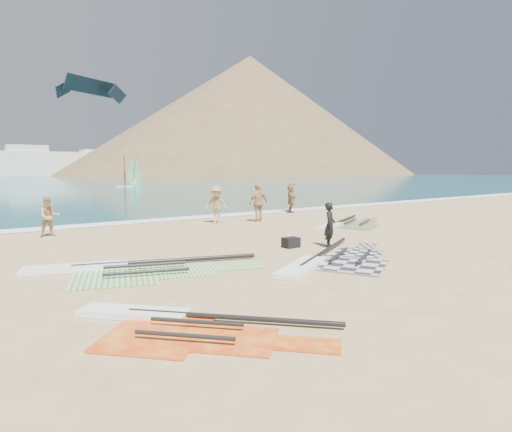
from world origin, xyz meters
TOP-DOWN VIEW (x-y plane):
  - ground at (0.00, 0.00)m, footprint 300.00×300.00m
  - surf_line at (0.00, 12.30)m, footprint 300.00×1.20m
  - headland_main at (85.00, 130.00)m, footprint 143.00×143.00m
  - headland_minor at (120.00, 140.00)m, footprint 70.00×70.00m
  - rig_grey at (-1.28, 0.00)m, footprint 6.07×4.25m
  - rig_green at (-6.62, 2.42)m, footprint 6.26×3.58m
  - rig_orange at (5.11, 5.38)m, footprint 5.80×3.86m
  - rig_red at (-7.27, -2.13)m, footprint 3.95×4.40m
  - gear_bag_near at (-0.77, 2.50)m, footprint 0.56×0.41m
  - person_wetsuit at (0.41, 1.79)m, footprint 0.69×0.65m
  - beachgoer_left at (-7.21, 9.98)m, footprint 0.79×0.62m
  - beachgoer_mid at (0.38, 9.67)m, footprint 1.37×1.35m
  - beachgoer_back at (2.45, 8.97)m, footprint 1.17×0.53m
  - beachgoer_right at (6.78, 11.50)m, footprint 1.40×1.72m
  - windsurfer_centre at (9.76, 52.12)m, footprint 2.49×2.87m
  - windsurfer_right at (15.66, 64.74)m, footprint 2.27×2.29m
  - kitesurf_kite at (4.85, 49.15)m, footprint 8.26×4.87m

SIDE VIEW (x-z plane):
  - ground at x=0.00m, z-range 0.00..0.00m
  - surf_line at x=0.00m, z-range -0.02..0.02m
  - headland_main at x=85.00m, z-range -22.50..22.50m
  - headland_minor at x=120.00m, z-range -14.00..14.00m
  - rig_red at x=-7.27m, z-range -0.05..0.15m
  - rig_orange at x=5.11m, z-range -0.05..0.15m
  - rig_grey at x=-1.28m, z-range -0.05..0.15m
  - rig_green at x=-6.62m, z-range -0.05..0.15m
  - gear_bag_near at x=-0.77m, z-range 0.00..0.36m
  - person_wetsuit at x=0.41m, z-range 0.00..1.58m
  - beachgoer_left at x=-7.21m, z-range 0.00..1.62m
  - beachgoer_right at x=6.78m, z-range 0.00..1.84m
  - beachgoer_mid at x=0.38m, z-range 0.00..1.89m
  - beachgoer_back at x=2.45m, z-range 0.00..1.96m
  - windsurfer_centre at x=9.76m, z-range -0.91..3.47m
  - windsurfer_right at x=15.66m, z-range -0.93..3.52m
  - kitesurf_kite at x=4.85m, z-range 11.48..14.32m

